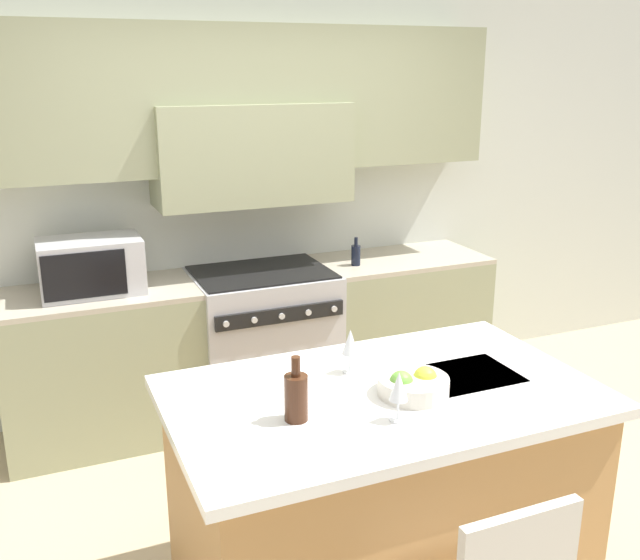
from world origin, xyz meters
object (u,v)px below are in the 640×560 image
object	(u,v)px
wine_glass_near	(399,388)
fruit_bowl	(413,385)
microwave	(91,266)
wine_glass_far	(350,343)
oil_bottle_on_counter	(356,255)
wine_bottle	(296,396)
range_stove	(263,342)

from	to	relation	value
wine_glass_near	fruit_bowl	size ratio (longest dim) A/B	0.68
microwave	wine_glass_far	xyz separation A→B (m)	(0.88, -1.58, -0.02)
wine_glass_far	oil_bottle_on_counter	bearing A→B (deg)	63.52
wine_glass_far	wine_glass_near	bearing A→B (deg)	-92.70
wine_glass_far	fruit_bowl	bearing A→B (deg)	-64.05
wine_bottle	wine_glass_far	xyz separation A→B (m)	(0.36, 0.30, 0.04)
range_stove	wine_glass_far	size ratio (longest dim) A/B	4.89
microwave	wine_bottle	distance (m)	1.95
range_stove	wine_glass_near	distance (m)	2.10
oil_bottle_on_counter	fruit_bowl	bearing A→B (deg)	-108.84
wine_glass_near	range_stove	bearing A→B (deg)	85.78
microwave	wine_glass_near	size ratio (longest dim) A/B	2.91
wine_glass_near	oil_bottle_on_counter	world-z (taller)	wine_glass_near
wine_bottle	oil_bottle_on_counter	xyz separation A→B (m)	(1.11, 1.82, -0.02)
microwave	wine_glass_far	bearing A→B (deg)	-60.82
fruit_bowl	microwave	bearing A→B (deg)	118.69
wine_glass_far	oil_bottle_on_counter	xyz separation A→B (m)	(0.75, 1.51, -0.06)
range_stove	oil_bottle_on_counter	size ratio (longest dim) A/B	5.09
wine_glass_near	oil_bottle_on_counter	size ratio (longest dim) A/B	1.04
range_stove	fruit_bowl	world-z (taller)	fruit_bowl
fruit_bowl	wine_glass_near	bearing A→B (deg)	-133.81
wine_bottle	oil_bottle_on_counter	size ratio (longest dim) A/B	1.34
range_stove	wine_glass_near	world-z (taller)	wine_glass_near
fruit_bowl	oil_bottle_on_counter	size ratio (longest dim) A/B	1.53
wine_glass_near	fruit_bowl	world-z (taller)	wine_glass_near
wine_bottle	wine_glass_near	world-z (taller)	wine_bottle
range_stove	fruit_bowl	distance (m)	1.91
range_stove	wine_glass_near	size ratio (longest dim) A/B	4.89
microwave	wine_bottle	xyz separation A→B (m)	(0.52, -1.88, -0.06)
wine_glass_far	fruit_bowl	world-z (taller)	wine_glass_far
range_stove	microwave	world-z (taller)	microwave
oil_bottle_on_counter	range_stove	bearing A→B (deg)	175.99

